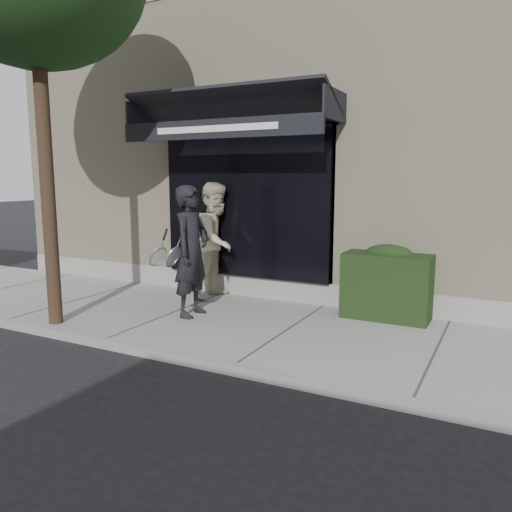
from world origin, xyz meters
The scene contains 7 objects.
ground centered at (0.00, 0.00, 0.00)m, with size 80.00×80.00×0.00m, color black.
sidewalk centered at (0.00, 0.00, 0.06)m, with size 20.00×3.00×0.12m, color gray.
curb centered at (0.00, -1.55, 0.07)m, with size 20.00×0.10×0.14m, color gray.
building_facade centered at (-0.01, 4.96, 2.74)m, with size 14.30×8.04×5.64m.
hedge centered at (1.10, 1.25, 0.66)m, with size 1.30×0.70×1.14m.
pedestrian_front centered at (-1.63, -0.02, 1.13)m, with size 0.84×0.83×2.02m.
pedestrian_back centered at (-1.93, 1.20, 1.15)m, with size 0.82×1.03×2.06m.
Camera 1 is at (2.75, -6.30, 2.26)m, focal length 35.00 mm.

